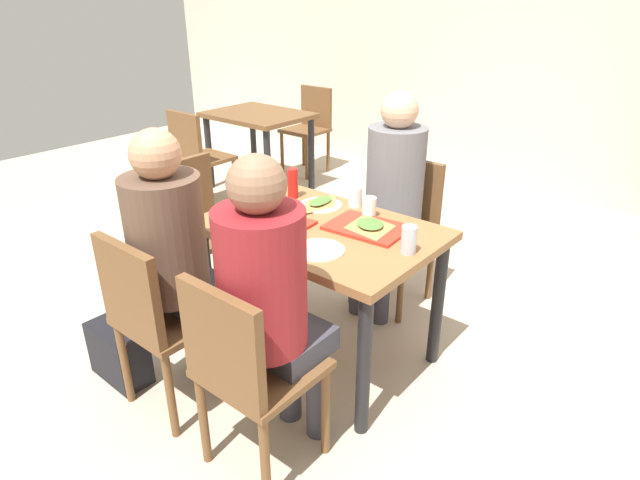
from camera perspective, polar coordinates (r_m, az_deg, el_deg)
The scene contains 28 objects.
ground_plane at distance 2.88m, azimuth 0.00°, elevation -11.98°, with size 10.00×10.00×0.02m, color #B7A893.
back_wall at distance 5.20m, azimuth 24.53°, elevation 19.37°, with size 10.00×0.10×2.80m, color beige.
main_table at distance 2.56m, azimuth 0.00°, elevation -0.63°, with size 1.10×0.75×0.72m.
chair_near_left at distance 2.36m, azimuth -17.27°, elevation -7.50°, with size 0.40×0.40×0.86m.
chair_near_right at distance 1.99m, azimuth -8.02°, elevation -13.27°, with size 0.40×0.40×0.86m.
chair_far_side at distance 3.17m, azimuth 8.75°, elevation 2.04°, with size 0.40×0.40×0.86m.
chair_left_end at distance 3.23m, azimuth -12.91°, elevation 2.08°, with size 0.40×0.40×0.86m.
person_in_red at distance 2.31m, azimuth -15.20°, elevation -0.97°, with size 0.32×0.42×1.27m.
person_in_brown_jacket at distance 1.93m, azimuth -5.41°, elevation -5.58°, with size 0.32×0.42×1.27m.
person_far_side at distance 2.97m, azimuth 7.63°, elevation 5.61°, with size 0.32×0.42×1.27m.
tray_red_near at distance 2.54m, azimuth -5.24°, elevation 1.85°, with size 0.36×0.26×0.02m, color red.
tray_red_far at distance 2.49m, azimuth 5.08°, elevation 1.33°, with size 0.36×0.26×0.02m, color red.
paper_plate_center at distance 2.75m, azimuth 0.08°, elevation 3.77°, with size 0.22×0.22×0.01m, color white.
paper_plate_near_edge at distance 2.27m, azimuth -0.09°, elevation -1.07°, with size 0.22×0.22×0.01m, color white.
pizza_slice_a at distance 2.54m, azimuth -5.40°, elevation 2.29°, with size 0.26×0.21×0.02m.
pizza_slice_b at distance 2.47m, azimuth 5.38°, elevation 1.62°, with size 0.28×0.28×0.02m.
pizza_slice_c at distance 2.76m, azimuth 0.03°, elevation 4.08°, with size 0.16×0.25×0.02m.
plastic_cup_a at distance 2.74m, azimuth 3.80°, elevation 4.65°, with size 0.07×0.07×0.10m, color white.
plastic_cup_b at distance 2.26m, azimuth -4.60°, elevation -0.01°, with size 0.07×0.07×0.10m, color white.
plastic_cup_c at distance 2.81m, azimuth -6.23°, elevation 5.06°, with size 0.07×0.07×0.10m, color white.
plastic_cup_d at distance 2.61m, azimuth 5.27°, elevation 3.53°, with size 0.07×0.07×0.10m, color white.
soda_can at distance 2.26m, azimuth 9.49°, elevation 0.02°, with size 0.07×0.07×0.12m, color #B7BCC6.
condiment_bottle at distance 2.85m, azimuth -2.93°, elevation 6.08°, with size 0.06×0.06×0.16m, color red.
foil_bundle at distance 2.78m, azimuth -7.73°, elevation 4.76°, with size 0.10×0.10×0.10m, color silver.
handbag at distance 2.81m, azimuth -20.72°, elevation -11.24°, with size 0.32×0.16×0.28m, color black.
background_table at distance 5.05m, azimuth -6.59°, elevation 12.03°, with size 0.90×0.70×0.72m.
background_chair_near at distance 4.62m, azimuth -13.11°, elevation 9.02°, with size 0.40×0.40×0.86m.
background_chair_far at distance 5.60m, azimuth -1.05°, elevation 12.41°, with size 0.40×0.40×0.86m.
Camera 1 is at (1.47, -1.78, 1.73)m, focal length 29.88 mm.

